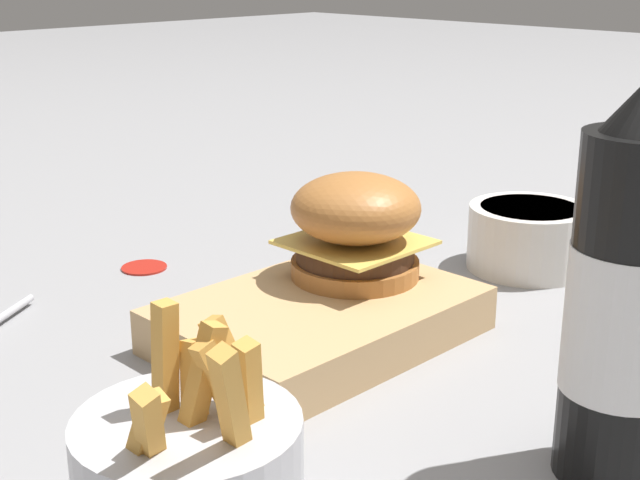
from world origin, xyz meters
The scene contains 6 objects.
ground_plane centered at (0.00, 0.00, 0.00)m, with size 6.00×6.00×0.00m, color gray.
serving_board centered at (0.01, 0.07, 0.02)m, with size 0.25×0.17×0.04m.
burger centered at (-0.05, 0.06, 0.08)m, with size 0.11×0.11×0.09m.
ketchup_bottle centered at (0.02, 0.34, 0.11)m, with size 0.07×0.07×0.24m.
side_bowl centered at (-0.26, 0.09, 0.03)m, with size 0.12×0.12×0.06m.
ketchup_puddle centered at (0.01, -0.18, 0.00)m, with size 0.05×0.05×0.00m.
Camera 1 is at (0.49, 0.55, 0.31)m, focal length 50.00 mm.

